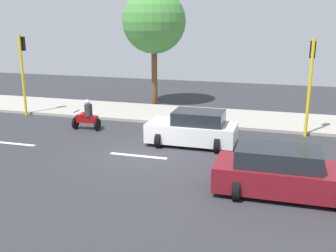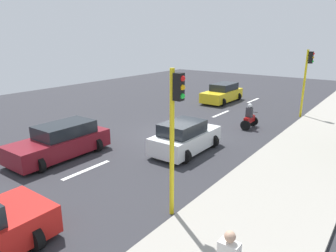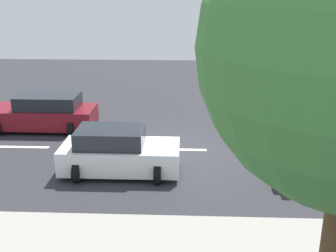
% 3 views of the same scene
% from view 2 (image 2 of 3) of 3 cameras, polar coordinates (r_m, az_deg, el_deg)
% --- Properties ---
extents(ground_plane, '(40.00, 60.00, 0.10)m').
position_cam_2_polar(ground_plane, '(17.55, 0.65, -1.74)').
color(ground_plane, '#2D2D33').
extents(sidewalk, '(4.00, 60.00, 0.15)m').
position_cam_2_polar(sidewalk, '(14.80, 23.33, -6.09)').
color(sidewalk, '#9E998E').
rests_on(sidewalk, ground).
extents(lane_stripe_north, '(0.20, 2.40, 0.01)m').
position_cam_2_polar(lane_stripe_north, '(13.45, -14.64, -7.77)').
color(lane_stripe_north, white).
rests_on(lane_stripe_north, ground).
extents(lane_stripe_mid, '(0.20, 2.40, 0.01)m').
position_cam_2_polar(lane_stripe_mid, '(17.54, 0.65, -1.56)').
color(lane_stripe_mid, white).
rests_on(lane_stripe_mid, ground).
extents(lane_stripe_south, '(0.20, 2.40, 0.01)m').
position_cam_2_polar(lane_stripe_south, '(22.50, 9.65, 2.20)').
color(lane_stripe_south, white).
rests_on(lane_stripe_south, ground).
extents(lane_stripe_far_south, '(0.20, 2.40, 0.01)m').
position_cam_2_polar(lane_stripe_far_south, '(27.87, 15.32, 4.54)').
color(lane_stripe_far_south, white).
rests_on(lane_stripe_far_south, ground).
extents(car_maroon, '(2.23, 4.56, 1.52)m').
position_cam_2_polar(car_maroon, '(15.01, -19.04, -2.73)').
color(car_maroon, maroon).
rests_on(car_maroon, ground).
extents(car_yellow_cab, '(2.20, 4.44, 1.52)m').
position_cam_2_polar(car_yellow_cab, '(26.66, 9.91, 5.91)').
color(car_yellow_cab, yellow).
rests_on(car_yellow_cab, ground).
extents(car_white, '(2.16, 3.82, 1.52)m').
position_cam_2_polar(car_white, '(14.80, 3.14, -2.11)').
color(car_white, white).
rests_on(car_white, ground).
extents(motorcycle, '(0.60, 1.30, 1.53)m').
position_cam_2_polar(motorcycle, '(19.21, 14.69, 1.45)').
color(motorcycle, black).
rests_on(motorcycle, ground).
extents(traffic_light_corner, '(0.49, 0.24, 4.50)m').
position_cam_2_polar(traffic_light_corner, '(22.74, 24.06, 8.69)').
color(traffic_light_corner, yellow).
rests_on(traffic_light_corner, ground).
extents(traffic_light_midblock, '(0.49, 0.24, 4.50)m').
position_cam_2_polar(traffic_light_midblock, '(8.88, 1.24, 0.41)').
color(traffic_light_midblock, yellow).
rests_on(traffic_light_midblock, ground).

